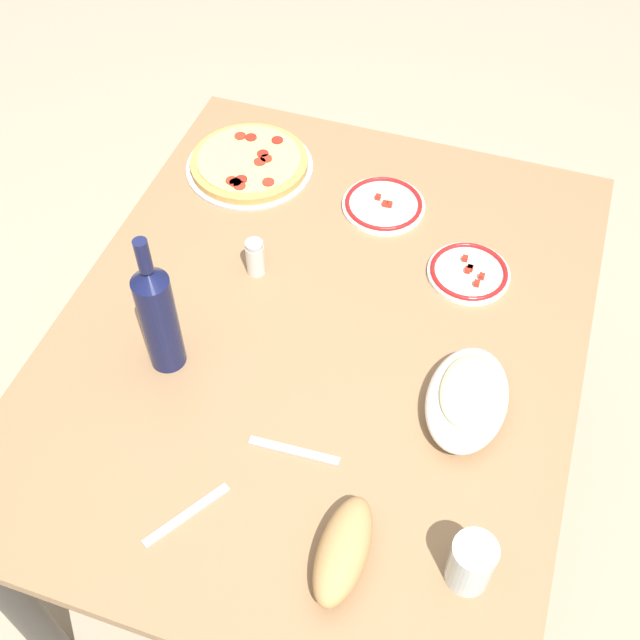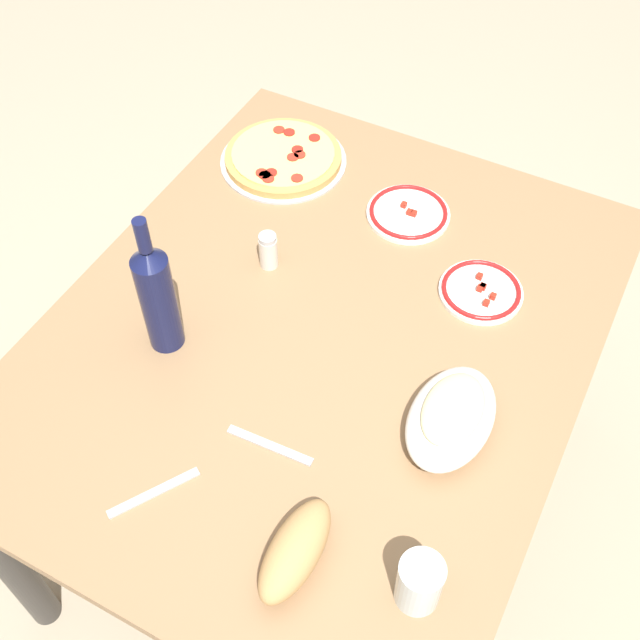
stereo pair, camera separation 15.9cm
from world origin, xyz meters
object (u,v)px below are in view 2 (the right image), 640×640
at_px(bread_loaf, 295,550).
at_px(spice_shaker, 268,251).
at_px(water_glass, 419,582).
at_px(wine_bottle, 157,296).
at_px(side_plate_near, 408,213).
at_px(baked_pasta_dish, 451,416).
at_px(side_plate_far, 481,291).
at_px(pepperoni_pizza, 283,157).
at_px(dining_table, 320,361).

xyz_separation_m(bread_loaf, spice_shaker, (0.56, 0.37, 0.01)).
bearing_deg(bread_loaf, water_glass, -79.14).
height_order(wine_bottle, side_plate_near, wine_bottle).
distance_m(wine_bottle, spice_shaker, 0.30).
relative_size(baked_pasta_dish, water_glass, 2.25).
bearing_deg(baked_pasta_dish, side_plate_far, 10.68).
xyz_separation_m(side_plate_near, bread_loaf, (-0.84, -0.17, 0.03)).
height_order(wine_bottle, bread_loaf, wine_bottle).
distance_m(pepperoni_pizza, bread_loaf, 1.01).
relative_size(dining_table, bread_loaf, 6.73).
height_order(pepperoni_pizza, side_plate_near, pepperoni_pizza).
xyz_separation_m(water_glass, spice_shaker, (0.52, 0.57, -0.01)).
xyz_separation_m(pepperoni_pizza, side_plate_near, (-0.03, -0.35, -0.01)).
bearing_deg(side_plate_far, wine_bottle, 128.48).
xyz_separation_m(water_glass, side_plate_far, (0.65, 0.13, -0.04)).
distance_m(pepperoni_pizza, baked_pasta_dish, 0.82).
bearing_deg(side_plate_near, side_plate_far, -122.30).
relative_size(baked_pasta_dish, bread_loaf, 1.23).
distance_m(dining_table, side_plate_far, 0.37).
relative_size(dining_table, water_glass, 12.32).
bearing_deg(side_plate_near, dining_table, 176.35).
bearing_deg(spice_shaker, dining_table, -120.82).
height_order(baked_pasta_dish, side_plate_far, baked_pasta_dish).
distance_m(baked_pasta_dish, spice_shaker, 0.54).
xyz_separation_m(pepperoni_pizza, spice_shaker, (-0.31, -0.14, 0.03)).
distance_m(side_plate_near, side_plate_far, 0.27).
xyz_separation_m(dining_table, bread_loaf, (-0.45, -0.19, 0.15)).
xyz_separation_m(dining_table, side_plate_far, (0.24, -0.26, 0.12)).
distance_m(wine_bottle, water_glass, 0.70).
bearing_deg(baked_pasta_dish, wine_bottle, 97.02).
bearing_deg(bread_loaf, pepperoni_pizza, 30.50).
distance_m(water_glass, side_plate_near, 0.88).
height_order(water_glass, spice_shaker, water_glass).
bearing_deg(baked_pasta_dish, side_plate_near, 31.33).
bearing_deg(dining_table, side_plate_near, -3.65).
bearing_deg(water_glass, bread_loaf, 100.86).
bearing_deg(side_plate_near, water_glass, -155.45).
distance_m(baked_pasta_dish, side_plate_far, 0.35).
relative_size(side_plate_near, side_plate_far, 1.08).
relative_size(dining_table, spice_shaker, 15.13).
relative_size(water_glass, bread_loaf, 0.55).
distance_m(side_plate_near, spice_shaker, 0.35).
bearing_deg(side_plate_far, side_plate_near, 57.70).
xyz_separation_m(baked_pasta_dish, side_plate_near, (0.48, 0.29, -0.03)).
bearing_deg(pepperoni_pizza, spice_shaker, -155.84).
bearing_deg(spice_shaker, pepperoni_pizza, 24.16).
relative_size(pepperoni_pizza, wine_bottle, 0.93).
relative_size(baked_pasta_dish, side_plate_near, 1.25).
bearing_deg(spice_shaker, bread_loaf, -146.26).
height_order(wine_bottle, water_glass, wine_bottle).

